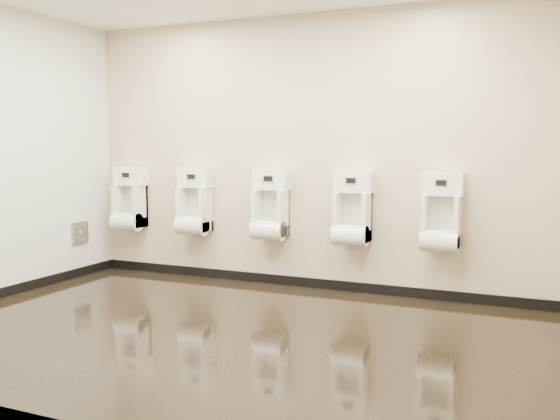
% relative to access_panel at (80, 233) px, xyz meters
% --- Properties ---
extents(ground, '(5.00, 3.50, 0.00)m').
position_rel_access_panel_xyz_m(ground, '(2.48, -1.20, -0.50)').
color(ground, black).
rests_on(ground, ground).
extents(back_wall, '(5.00, 0.02, 2.80)m').
position_rel_access_panel_xyz_m(back_wall, '(2.48, 0.55, 0.90)').
color(back_wall, beige).
rests_on(back_wall, ground).
extents(front_wall, '(5.00, 0.02, 2.80)m').
position_rel_access_panel_xyz_m(front_wall, '(2.48, -2.95, 0.90)').
color(front_wall, beige).
rests_on(front_wall, ground).
extents(skirting_back, '(5.00, 0.02, 0.10)m').
position_rel_access_panel_xyz_m(skirting_back, '(2.48, 0.54, -0.45)').
color(skirting_back, black).
rests_on(skirting_back, ground).
extents(access_panel, '(0.04, 0.25, 0.25)m').
position_rel_access_panel_xyz_m(access_panel, '(0.00, 0.00, 0.00)').
color(access_panel, '#9E9EA3').
rests_on(access_panel, left_wall).
extents(urinal_0, '(0.39, 0.29, 0.72)m').
position_rel_access_panel_xyz_m(urinal_0, '(0.37, 0.42, 0.31)').
color(urinal_0, white).
rests_on(urinal_0, back_wall).
extents(urinal_1, '(0.39, 0.29, 0.72)m').
position_rel_access_panel_xyz_m(urinal_1, '(1.24, 0.42, 0.31)').
color(urinal_1, white).
rests_on(urinal_1, back_wall).
extents(urinal_2, '(0.39, 0.29, 0.72)m').
position_rel_access_panel_xyz_m(urinal_2, '(2.17, 0.42, 0.31)').
color(urinal_2, white).
rests_on(urinal_2, back_wall).
extents(urinal_3, '(0.39, 0.29, 0.72)m').
position_rel_access_panel_xyz_m(urinal_3, '(3.06, 0.42, 0.31)').
color(urinal_3, white).
rests_on(urinal_3, back_wall).
extents(urinal_4, '(0.39, 0.29, 0.72)m').
position_rel_access_panel_xyz_m(urinal_4, '(3.92, 0.42, 0.31)').
color(urinal_4, white).
rests_on(urinal_4, back_wall).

